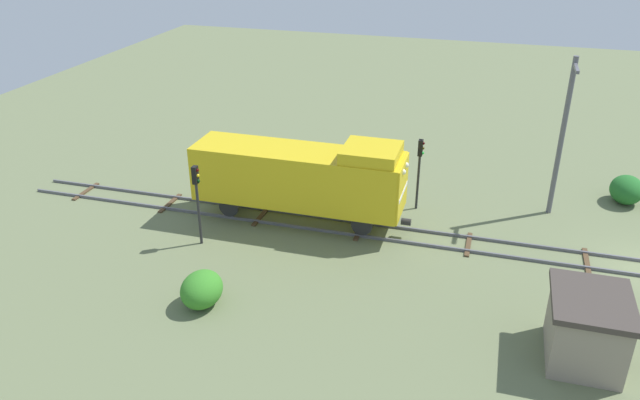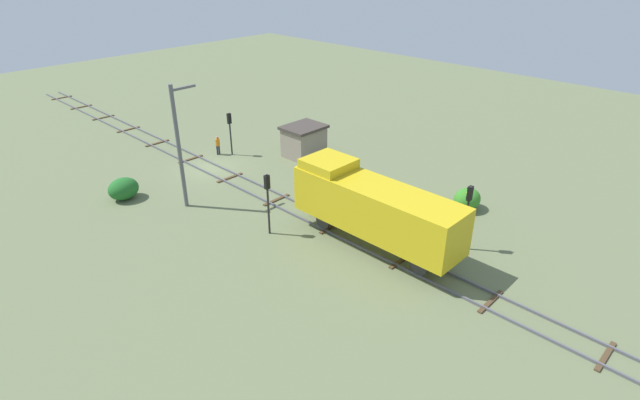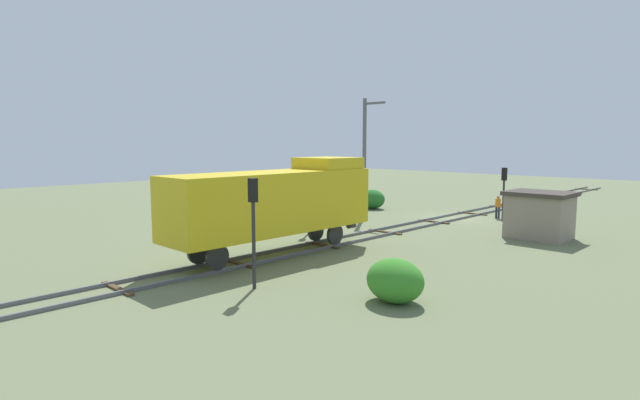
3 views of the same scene
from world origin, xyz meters
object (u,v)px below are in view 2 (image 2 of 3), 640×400
Objects in this scene: traffic_signal_mid at (267,194)px; catenary_mast at (179,145)px; relay_hut at (304,141)px; traffic_signal_near at (230,126)px; worker_near_track at (218,144)px; traffic_signal_far at (468,206)px; locomotive at (373,206)px.

traffic_signal_mid is 7.54m from catenary_mast.
relay_hut is at bearing -144.04° from traffic_signal_mid.
relay_hut is at bearing 132.07° from traffic_signal_near.
traffic_signal_mid is 0.47× the size of catenary_mast.
catenary_mast reaches higher than traffic_signal_near.
relay_hut is (-5.10, 5.67, 0.40)m from worker_near_track.
traffic_signal_far is at bearing 116.60° from catenary_mast.
traffic_signal_near reaches higher than relay_hut.
traffic_signal_far is at bearing 130.56° from locomotive.
traffic_signal_mid is 1.18× the size of relay_hut.
traffic_signal_far is 2.49× the size of worker_near_track.
locomotive is 1.33× the size of catenary_mast.
worker_near_track is at bearing -87.07° from traffic_signal_far.
worker_near_track is at bearing -48.63° from traffic_signal_near.
relay_hut is at bearing -34.53° from worker_near_track.
locomotive is at bearing 111.04° from catenary_mast.
traffic_signal_near is 22.57m from traffic_signal_far.
catenary_mast is at bearing -63.40° from traffic_signal_far.
catenary_mast is at bearing -125.37° from worker_near_track.
traffic_signal_near is at bearing -47.93° from relay_hut.
catenary_mast is 12.88m from relay_hut.
catenary_mast reaches higher than traffic_signal_far.
traffic_signal_far is 23.58m from worker_near_track.
catenary_mast is at bearing -77.85° from traffic_signal_mid.
traffic_signal_far reaches higher than traffic_signal_near.
traffic_signal_far is at bearing 91.02° from traffic_signal_near.
traffic_signal_mid reaches higher than worker_near_track.
traffic_signal_mid is 12.12m from traffic_signal_far.
traffic_signal_near is at bearing -145.96° from catenary_mast.
traffic_signal_near is 0.89× the size of traffic_signal_far.
traffic_signal_near is at bearing -117.52° from traffic_signal_mid.
catenary_mast reaches higher than locomotive.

